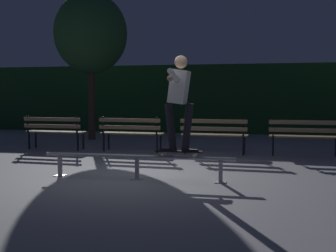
# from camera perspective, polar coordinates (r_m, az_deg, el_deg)

# --- Properties ---
(ground_plane) EXTENTS (90.00, 90.00, 0.00)m
(ground_plane) POSITION_cam_1_polar(r_m,az_deg,el_deg) (7.62, -3.61, -6.65)
(ground_plane) COLOR gray
(hedge_backdrop) EXTENTS (24.00, 1.20, 2.57)m
(hedge_backdrop) POSITION_cam_1_polar(r_m,az_deg,el_deg) (16.84, 5.30, 3.56)
(hedge_backdrop) COLOR #193D1E
(hedge_backdrop) RESTS_ON ground
(grind_rail) EXTENTS (3.31, 0.18, 0.41)m
(grind_rail) POSITION_cam_1_polar(r_m,az_deg,el_deg) (7.37, -4.08, -4.57)
(grind_rail) COLOR #9E9EA3
(grind_rail) RESTS_ON ground
(skateboard) EXTENTS (0.78, 0.21, 0.09)m
(skateboard) POSITION_cam_1_polar(r_m,az_deg,el_deg) (7.17, 1.45, -3.36)
(skateboard) COLOR black
(skateboard) RESTS_ON grind_rail
(skateboarder) EXTENTS (0.62, 1.41, 1.56)m
(skateboarder) POSITION_cam_1_polar(r_m,az_deg,el_deg) (7.11, 1.49, 4.13)
(skateboarder) COLOR black
(skateboarder) RESTS_ON skateboard
(park_bench_leftmost) EXTENTS (1.62, 0.49, 0.88)m
(park_bench_leftmost) POSITION_cam_1_polar(r_m,az_deg,el_deg) (11.70, -14.67, -0.40)
(park_bench_leftmost) COLOR black
(park_bench_leftmost) RESTS_ON ground
(park_bench_left_center) EXTENTS (1.62, 0.49, 0.88)m
(park_bench_left_center) POSITION_cam_1_polar(r_m,az_deg,el_deg) (10.92, -4.87, -0.59)
(park_bench_left_center) COLOR black
(park_bench_left_center) RESTS_ON ground
(park_bench_right_center) EXTENTS (1.62, 0.49, 0.88)m
(park_bench_right_center) POSITION_cam_1_polar(r_m,az_deg,el_deg) (10.49, 6.06, -0.78)
(park_bench_right_center) COLOR black
(park_bench_right_center) RESTS_ON ground
(park_bench_rightmost) EXTENTS (1.62, 0.49, 0.88)m
(park_bench_rightmost) POSITION_cam_1_polar(r_m,az_deg,el_deg) (10.48, 17.47, -0.95)
(park_bench_rightmost) COLOR black
(park_bench_rightmost) RESTS_ON ground
(tree_far_left) EXTENTS (2.31, 2.31, 4.65)m
(tree_far_left) POSITION_cam_1_polar(r_m,az_deg,el_deg) (14.29, -10.09, 11.79)
(tree_far_left) COLOR #3D2D23
(tree_far_left) RESTS_ON ground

